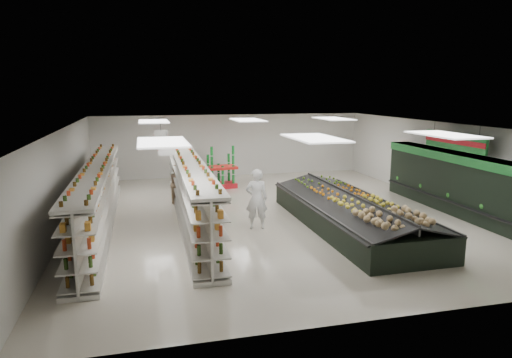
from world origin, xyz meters
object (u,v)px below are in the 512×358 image
object	(u,v)px
gondola_center	(189,191)
shopper_main	(257,199)
soda_endcap	(221,169)
gondola_left	(98,199)
shopper_background	(178,184)
produce_island	(350,212)

from	to	relation	value
gondola_center	shopper_main	world-z (taller)	gondola_center
soda_endcap	gondola_left	bearing A→B (deg)	-134.29
soda_endcap	shopper_background	xyz separation A→B (m)	(-2.15, -2.43, -0.09)
produce_island	shopper_main	xyz separation A→B (m)	(-3.00, 0.60, 0.46)
gondola_left	produce_island	xyz separation A→B (m)	(7.97, -2.16, -0.39)
gondola_center	produce_island	bearing A→B (deg)	-25.23
gondola_center	shopper_main	size ratio (longest dim) A/B	6.08
gondola_center	soda_endcap	xyz separation A→B (m)	(1.91, 4.77, -0.08)
shopper_main	shopper_background	distance (m)	4.72
shopper_main	shopper_background	world-z (taller)	shopper_main
gondola_center	shopper_background	distance (m)	2.35
gondola_left	gondola_center	size ratio (longest dim) A/B	0.97
gondola_left	gondola_center	bearing A→B (deg)	4.91
gondola_left	produce_island	world-z (taller)	gondola_left
produce_island	soda_endcap	world-z (taller)	soda_endcap
gondola_center	shopper_background	size ratio (longest dim) A/B	7.72
gondola_center	shopper_main	bearing A→B (deg)	-42.22
gondola_left	shopper_main	size ratio (longest dim) A/B	5.87
soda_endcap	produce_island	bearing A→B (deg)	-67.04
gondola_center	soda_endcap	distance (m)	5.13
gondola_left	shopper_background	world-z (taller)	gondola_left
produce_island	shopper_background	world-z (taller)	shopper_background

